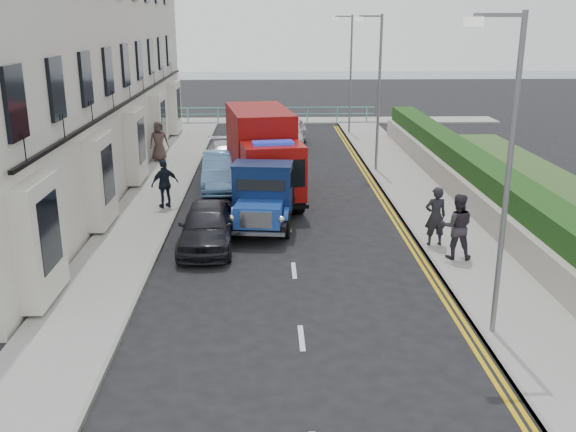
% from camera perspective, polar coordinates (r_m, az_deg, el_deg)
% --- Properties ---
extents(ground, '(120.00, 120.00, 0.00)m').
position_cam_1_polar(ground, '(16.38, 0.83, -7.51)').
color(ground, black).
rests_on(ground, ground).
extents(pavement_west, '(2.40, 38.00, 0.12)m').
position_cam_1_polar(pavement_west, '(25.20, -12.05, 1.22)').
color(pavement_west, gray).
rests_on(pavement_west, ground).
extents(pavement_east, '(2.60, 38.00, 0.12)m').
position_cam_1_polar(pavement_east, '(25.52, 11.84, 1.44)').
color(pavement_east, gray).
rests_on(pavement_east, ground).
extents(promenade, '(30.00, 2.50, 0.12)m').
position_cam_1_polar(promenade, '(44.38, -0.94, 8.45)').
color(promenade, gray).
rests_on(promenade, ground).
extents(sea_plane, '(120.00, 120.00, 0.00)m').
position_cam_1_polar(sea_plane, '(75.17, -1.36, 12.03)').
color(sea_plane, slate).
rests_on(sea_plane, ground).
extents(terrace_west, '(6.31, 30.20, 14.25)m').
position_cam_1_polar(terrace_west, '(29.19, -20.22, 16.86)').
color(terrace_west, silver).
rests_on(terrace_west, ground).
extents(garden_east, '(1.45, 28.00, 1.75)m').
position_cam_1_polar(garden_east, '(25.83, 16.08, 3.24)').
color(garden_east, '#B2AD9E').
rests_on(garden_east, ground).
extents(seafront_railing, '(13.00, 0.08, 1.11)m').
position_cam_1_polar(seafront_railing, '(43.51, -0.93, 8.97)').
color(seafront_railing, '#59B2A5').
rests_on(seafront_railing, ground).
extents(lamp_near, '(1.23, 0.18, 7.00)m').
position_cam_1_polar(lamp_near, '(14.05, 18.64, 4.59)').
color(lamp_near, slate).
rests_on(lamp_near, ground).
extents(lamp_mid, '(1.23, 0.18, 7.00)m').
position_cam_1_polar(lamp_mid, '(29.40, 7.88, 11.52)').
color(lamp_mid, slate).
rests_on(lamp_mid, ground).
extents(lamp_far, '(1.23, 0.18, 7.00)m').
position_cam_1_polar(lamp_far, '(39.26, 5.43, 13.01)').
color(lamp_far, slate).
rests_on(lamp_far, ground).
extents(bedford_lorry, '(2.43, 4.99, 2.28)m').
position_cam_1_polar(bedford_lorry, '(21.38, -2.18, 1.48)').
color(bedford_lorry, black).
rests_on(bedford_lorry, ground).
extents(red_lorry, '(3.17, 6.74, 3.39)m').
position_cam_1_polar(red_lorry, '(25.34, -2.30, 5.75)').
color(red_lorry, black).
rests_on(red_lorry, ground).
extents(parked_car_front, '(1.69, 4.09, 1.39)m').
position_cam_1_polar(parked_car_front, '(19.98, -7.18, -0.86)').
color(parked_car_front, black).
rests_on(parked_car_front, ground).
extents(parked_car_mid, '(1.79, 4.59, 1.49)m').
position_cam_1_polar(parked_car_mid, '(26.82, -5.86, 3.99)').
color(parked_car_mid, '#659BD9').
rests_on(parked_car_mid, ground).
extents(parked_car_rear, '(2.34, 4.84, 1.36)m').
position_cam_1_polar(parked_car_rear, '(29.53, -5.51, 5.10)').
color(parked_car_rear, silver).
rests_on(parked_car_rear, ground).
extents(seafront_car_left, '(2.29, 4.84, 1.34)m').
position_cam_1_polar(seafront_car_left, '(37.63, -3.10, 7.77)').
color(seafront_car_left, black).
rests_on(seafront_car_left, ground).
extents(seafront_car_right, '(2.30, 4.65, 1.53)m').
position_cam_1_polar(seafront_car_right, '(35.71, 0.10, 7.44)').
color(seafront_car_right, silver).
rests_on(seafront_car_right, ground).
extents(pedestrian_east_near, '(0.71, 0.49, 1.85)m').
position_cam_1_polar(pedestrian_east_near, '(20.10, 12.97, -0.02)').
color(pedestrian_east_near, black).
rests_on(pedestrian_east_near, pavement_east).
extents(pedestrian_east_far, '(1.06, 0.89, 1.93)m').
position_cam_1_polar(pedestrian_east_far, '(19.13, 14.79, -0.90)').
color(pedestrian_east_far, '#2F2831').
rests_on(pedestrian_east_far, pavement_east).
extents(pedestrian_west_near, '(1.12, 0.92, 1.79)m').
position_cam_1_polar(pedestrian_west_near, '(23.96, -10.89, 2.82)').
color(pedestrian_west_near, black).
rests_on(pedestrian_west_near, pavement_west).
extents(pedestrian_west_far, '(1.09, 0.89, 1.92)m').
position_cam_1_polar(pedestrian_west_far, '(32.05, -11.41, 6.54)').
color(pedestrian_west_far, '#463332').
rests_on(pedestrian_west_far, pavement_west).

